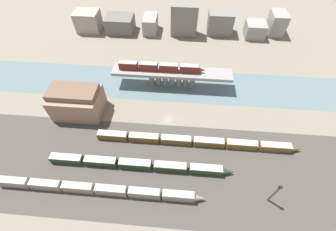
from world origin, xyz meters
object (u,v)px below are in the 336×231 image
object	(u,v)px
train_yard_near	(98,189)
train_yard_far	(196,141)
train_yard_mid	(139,165)
train_on_bridge	(161,67)
warehouse_building	(77,101)
signal_tower	(274,193)

from	to	relation	value
train_yard_near	train_yard_far	distance (m)	41.93
train_yard_mid	train_yard_far	size ratio (longest dim) A/B	0.84
train_yard_near	train_yard_far	world-z (taller)	train_yard_near
train_on_bridge	train_yard_mid	distance (m)	48.25
train_on_bridge	train_yard_mid	size ratio (longest dim) A/B	0.59
train_yard_near	train_yard_mid	xyz separation A→B (m)	(13.13, 10.84, -0.24)
train_on_bridge	warehouse_building	distance (m)	41.67
signal_tower	train_on_bridge	bearing A→B (deg)	127.91
train_yard_mid	train_yard_far	distance (m)	25.06
train_yard_far	train_on_bridge	bearing A→B (deg)	117.73
train_yard_near	warehouse_building	bearing A→B (deg)	117.23
train_on_bridge	signal_tower	world-z (taller)	train_on_bridge
train_yard_near	train_yard_far	bearing A→B (deg)	33.61
train_yard_mid	signal_tower	bearing A→B (deg)	-10.63
train_on_bridge	train_yard_mid	bearing A→B (deg)	-94.21
train_on_bridge	signal_tower	distance (m)	71.23
warehouse_building	signal_tower	world-z (taller)	warehouse_building
train_on_bridge	train_yard_near	distance (m)	61.06
train_yard_near	train_yard_far	xyz separation A→B (m)	(34.92, 23.21, -0.35)
train_yard_near	signal_tower	size ratio (longest dim) A/B	6.06
train_yard_mid	signal_tower	size ratio (longest dim) A/B	5.74
train_yard_near	warehouse_building	xyz separation A→B (m)	(-18.87, 36.67, 4.55)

